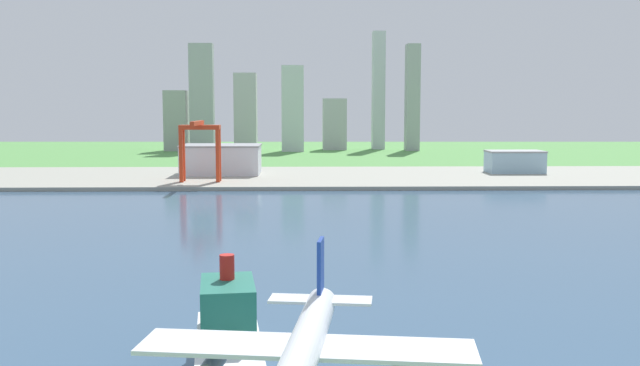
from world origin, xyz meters
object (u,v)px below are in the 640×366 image
object	(u,v)px
warehouse_main	(221,159)
warehouse_annex	(515,161)
airplane_landing	(304,349)
port_crane_red	(200,138)
ferry_boat	(229,343)

from	to	relation	value
warehouse_main	warehouse_annex	xyz separation A→B (m)	(208.30, 5.13, -2.36)
airplane_landing	port_crane_red	bearing A→B (deg)	99.95
port_crane_red	warehouse_main	distance (m)	56.81
ferry_boat	warehouse_annex	world-z (taller)	ferry_boat
warehouse_main	warehouse_annex	distance (m)	208.38
ferry_boat	warehouse_annex	xyz separation A→B (m)	(164.77, 373.45, 4.43)
airplane_landing	ferry_boat	xyz separation A→B (m)	(-13.89, 53.56, -17.62)
airplane_landing	warehouse_main	bearing A→B (deg)	97.75
port_crane_red	airplane_landing	bearing A→B (deg)	-80.05
airplane_landing	warehouse_annex	world-z (taller)	airplane_landing
ferry_boat	warehouse_main	world-z (taller)	warehouse_main
airplane_landing	warehouse_main	distance (m)	425.92
airplane_landing	warehouse_annex	xyz separation A→B (m)	(150.88, 427.01, -13.19)
ferry_boat	port_crane_red	size ratio (longest dim) A/B	1.14
airplane_landing	port_crane_red	xyz separation A→B (m)	(-64.62, 368.27, 6.52)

